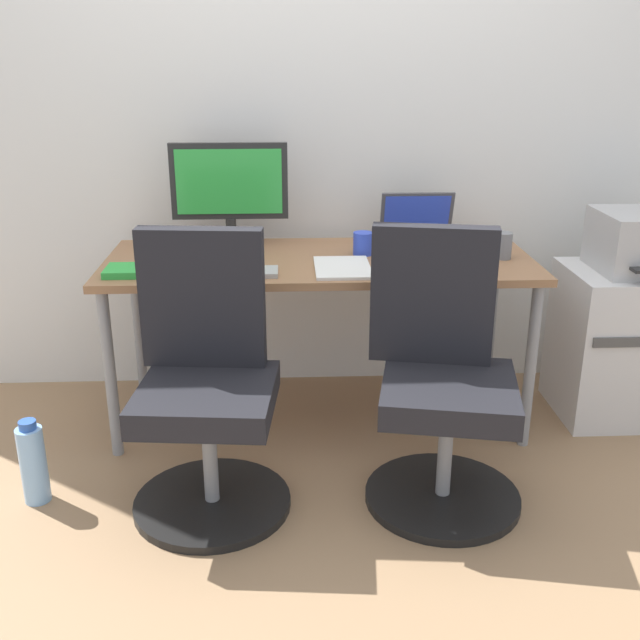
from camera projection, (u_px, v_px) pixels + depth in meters
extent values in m
plane|color=#9E7A56|center=(319.00, 415.00, 3.22)|extent=(5.28, 5.28, 0.00)
cube|color=white|center=(315.00, 96.00, 3.16)|extent=(4.40, 0.04, 2.60)
cube|color=#996B47|center=(319.00, 262.00, 2.98)|extent=(1.70, 0.67, 0.03)
cylinder|color=gray|center=(110.00, 375.00, 2.80)|extent=(0.04, 0.04, 0.67)
cylinder|color=gray|center=(530.00, 367.00, 2.87)|extent=(0.04, 0.04, 0.67)
cylinder|color=gray|center=(138.00, 322.00, 3.34)|extent=(0.04, 0.04, 0.67)
cylinder|color=gray|center=(491.00, 317.00, 3.41)|extent=(0.04, 0.04, 0.67)
cylinder|color=black|center=(213.00, 502.00, 2.57)|extent=(0.54, 0.54, 0.03)
cylinder|color=gray|center=(210.00, 456.00, 2.51)|extent=(0.05, 0.05, 0.34)
cube|color=black|center=(207.00, 398.00, 2.44)|extent=(0.48, 0.48, 0.09)
cube|color=black|center=(202.00, 298.00, 2.51)|extent=(0.42, 0.11, 0.48)
cylinder|color=black|center=(442.00, 496.00, 2.61)|extent=(0.54, 0.54, 0.03)
cylinder|color=gray|center=(445.00, 450.00, 2.55)|extent=(0.05, 0.05, 0.34)
cube|color=black|center=(449.00, 393.00, 2.47)|extent=(0.52, 0.52, 0.09)
cube|color=black|center=(432.00, 295.00, 2.54)|extent=(0.43, 0.15, 0.48)
cube|color=silver|center=(630.00, 343.00, 3.15)|extent=(0.58, 0.44, 0.64)
cylinder|color=#8CBFF2|center=(33.00, 465.00, 2.57)|extent=(0.09, 0.09, 0.28)
cylinder|color=#2D59B2|center=(27.00, 425.00, 2.51)|extent=(0.06, 0.06, 0.03)
cylinder|color=#262626|center=(232.00, 245.00, 3.14)|extent=(0.18, 0.18, 0.01)
cylinder|color=#262626|center=(231.00, 231.00, 3.12)|extent=(0.04, 0.04, 0.11)
cube|color=#262626|center=(229.00, 181.00, 3.05)|extent=(0.48, 0.03, 0.31)
cube|color=green|center=(229.00, 182.00, 3.03)|extent=(0.43, 0.00, 0.26)
cube|color=#4C4C51|center=(421.00, 248.00, 3.09)|extent=(0.31, 0.22, 0.02)
cube|color=#4C4C51|center=(417.00, 215.00, 3.18)|extent=(0.31, 0.07, 0.20)
cube|color=blue|center=(417.00, 215.00, 3.18)|extent=(0.28, 0.06, 0.17)
cube|color=#B7B7B7|center=(232.00, 272.00, 2.76)|extent=(0.34, 0.12, 0.02)
cube|color=silver|center=(441.00, 263.00, 2.88)|extent=(0.34, 0.12, 0.02)
ellipsoid|color=#515156|center=(408.00, 272.00, 2.73)|extent=(0.06, 0.10, 0.03)
ellipsoid|color=#B7B7B7|center=(475.00, 271.00, 2.75)|extent=(0.06, 0.10, 0.03)
cylinder|color=blue|center=(363.00, 244.00, 3.01)|extent=(0.08, 0.08, 0.09)
cylinder|color=slate|center=(503.00, 246.00, 2.95)|extent=(0.07, 0.07, 0.10)
cube|color=green|center=(134.00, 271.00, 2.76)|extent=(0.21, 0.15, 0.03)
cube|color=white|center=(343.00, 268.00, 2.82)|extent=(0.21, 0.30, 0.01)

